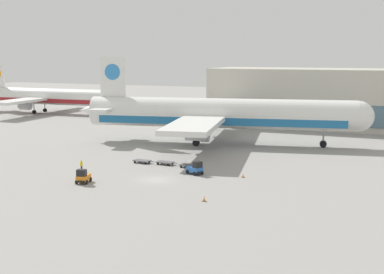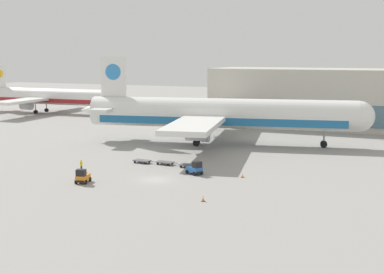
{
  "view_description": "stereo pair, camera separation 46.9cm",
  "coord_description": "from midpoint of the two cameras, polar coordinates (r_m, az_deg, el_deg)",
  "views": [
    {
      "loc": [
        33.49,
        -65.54,
        17.55
      ],
      "look_at": [
        -0.65,
        14.36,
        4.0
      ],
      "focal_mm": 50.0,
      "sensor_mm": 36.0,
      "label": 1
    },
    {
      "loc": [
        33.92,
        -65.35,
        17.55
      ],
      "look_at": [
        -0.65,
        14.36,
        4.0
      ],
      "focal_mm": 50.0,
      "sensor_mm": 36.0,
      "label": 2
    }
  ],
  "objects": [
    {
      "name": "ground_plane",
      "position": [
        75.67,
        -4.01,
        -4.57
      ],
      "size": [
        400.0,
        400.0,
        0.0
      ],
      "primitive_type": "plane",
      "color": "gray"
    },
    {
      "name": "ground_crew_near",
      "position": [
        82.21,
        -11.87,
        -2.91
      ],
      "size": [
        0.23,
        0.57,
        1.77
      ],
      "rotation": [
        0.0,
        0.0,
        4.72
      ],
      "color": "black",
      "rests_on": "ground_plane"
    },
    {
      "name": "baggage_dolly_lead",
      "position": [
        87.16,
        -5.49,
        -2.53
      ],
      "size": [
        3.75,
        1.72,
        0.48
      ],
      "rotation": [
        0.0,
        0.0,
        -0.08
      ],
      "color": "#56565B",
      "rests_on": "ground_plane"
    },
    {
      "name": "airplane_distant",
      "position": [
        165.13,
        -15.3,
        4.13
      ],
      "size": [
        48.11,
        40.01,
        14.08
      ],
      "rotation": [
        0.0,
        0.0,
        0.05
      ],
      "color": "white",
      "rests_on": "ground_plane"
    },
    {
      "name": "baggage_tug_mid",
      "position": [
        74.94,
        -11.73,
        -4.18
      ],
      "size": [
        2.12,
        2.71,
        2.0
      ],
      "rotation": [
        0.0,
        0.0,
        -1.33
      ],
      "color": "orange",
      "rests_on": "ground_plane"
    },
    {
      "name": "traffic_cone_near",
      "position": [
        64.62,
        1.1,
        -6.58
      ],
      "size": [
        0.4,
        0.4,
        0.7
      ],
      "color": "black",
      "rests_on": "ground_plane"
    },
    {
      "name": "baggage_dolly_third",
      "position": [
        83.32,
        -0.52,
        -3.02
      ],
      "size": [
        3.75,
        1.72,
        0.48
      ],
      "rotation": [
        0.0,
        0.0,
        -0.08
      ],
      "color": "#56565B",
      "rests_on": "ground_plane"
    },
    {
      "name": "baggage_dolly_second",
      "position": [
        85.64,
        -3.04,
        -2.71
      ],
      "size": [
        3.75,
        1.72,
        0.48
      ],
      "rotation": [
        0.0,
        0.0,
        -0.08
      ],
      "color": "#56565B",
      "rests_on": "ground_plane"
    },
    {
      "name": "airplane_main",
      "position": [
        104.53,
        2.46,
        2.42
      ],
      "size": [
        57.42,
        48.62,
        17.0
      ],
      "rotation": [
        0.0,
        0.0,
        0.21
      ],
      "color": "white",
      "rests_on": "ground_plane"
    },
    {
      "name": "traffic_cone_far",
      "position": [
        77.2,
        5.29,
        -4.1
      ],
      "size": [
        0.4,
        0.4,
        0.59
      ],
      "color": "black",
      "rests_on": "ground_plane"
    },
    {
      "name": "baggage_tug_far",
      "position": [
        78.62,
        0.19,
        -3.38
      ],
      "size": [
        2.81,
        2.46,
        2.0
      ],
      "rotation": [
        0.0,
        0.0,
        -0.47
      ],
      "color": "#2D66B7",
      "rests_on": "ground_plane"
    }
  ]
}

